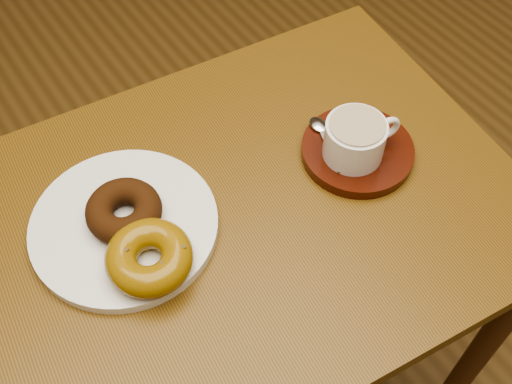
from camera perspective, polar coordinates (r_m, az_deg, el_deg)
ground at (r=1.56m, az=2.52°, el=-14.34°), size 6.00×6.00×0.00m
cafe_table at (r=0.98m, az=-0.96°, el=-5.16°), size 0.83×0.65×0.72m
donut_plate at (r=0.88m, az=-11.63°, el=-2.95°), size 0.32×0.32×0.02m
donut_cinnamon at (r=0.86m, az=-11.67°, el=-1.65°), size 0.12×0.12×0.04m
donut_caramel at (r=0.81m, az=-9.48°, el=-5.75°), size 0.12×0.12×0.04m
saucer at (r=0.95m, az=8.99°, el=3.62°), size 0.22×0.22×0.02m
coffee_cup at (r=0.91m, az=8.86°, el=4.71°), size 0.11×0.09×0.06m
teaspoon at (r=0.95m, az=5.79°, el=5.54°), size 0.05×0.11×0.01m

